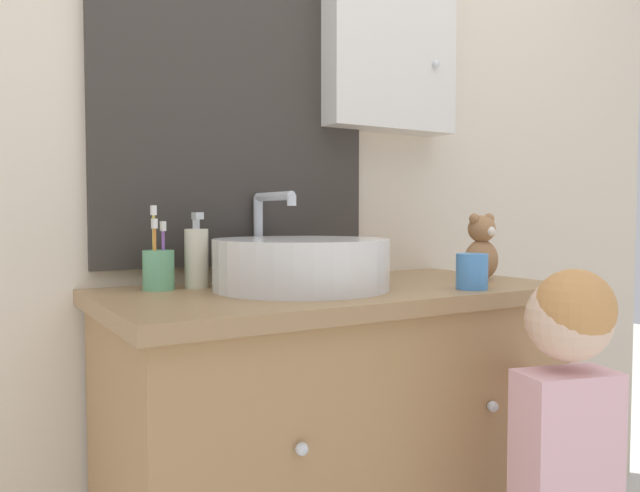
% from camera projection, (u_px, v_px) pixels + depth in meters
% --- Properties ---
extents(wall_back, '(3.20, 0.18, 2.50)m').
position_uv_depth(wall_back, '(283.00, 135.00, 1.69)').
color(wall_back, beige).
rests_on(wall_back, ground_plane).
extents(vanity_counter, '(1.07, 0.54, 0.90)m').
position_uv_depth(vanity_counter, '(336.00, 476.00, 1.47)').
color(vanity_counter, '#A37A4C').
rests_on(vanity_counter, ground_plane).
extents(sink_basin, '(0.40, 0.45, 0.22)m').
position_uv_depth(sink_basin, '(301.00, 263.00, 1.41)').
color(sink_basin, silver).
rests_on(sink_basin, vanity_counter).
extents(toothbrush_holder, '(0.07, 0.07, 0.19)m').
position_uv_depth(toothbrush_holder, '(158.00, 268.00, 1.39)').
color(toothbrush_holder, '#66B27F').
rests_on(toothbrush_holder, vanity_counter).
extents(soap_dispenser, '(0.05, 0.05, 0.17)m').
position_uv_depth(soap_dispenser, '(197.00, 257.00, 1.43)').
color(soap_dispenser, beige).
rests_on(soap_dispenser, vanity_counter).
extents(child_figure, '(0.28, 0.43, 0.97)m').
position_uv_depth(child_figure, '(566.00, 464.00, 1.20)').
color(child_figure, slate).
rests_on(child_figure, ground_plane).
extents(teddy_bear, '(0.09, 0.08, 0.17)m').
position_uv_depth(teddy_bear, '(482.00, 248.00, 1.61)').
color(teddy_bear, '#9E7047').
rests_on(teddy_bear, vanity_counter).
extents(drinking_cup, '(0.07, 0.07, 0.08)m').
position_uv_depth(drinking_cup, '(472.00, 271.00, 1.41)').
color(drinking_cup, '#4789D1').
rests_on(drinking_cup, vanity_counter).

